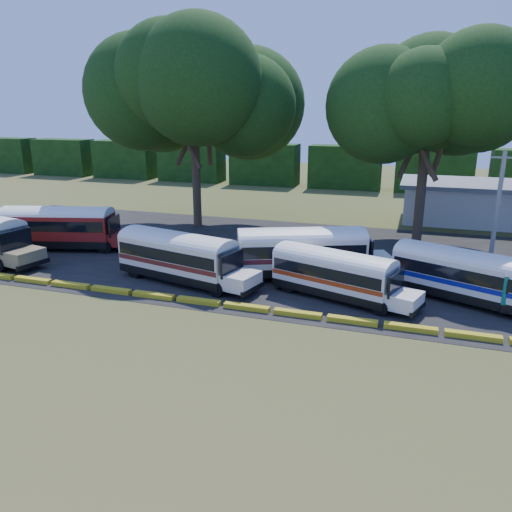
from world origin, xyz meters
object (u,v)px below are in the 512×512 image
(tree_west, at_px, (193,89))
(bus_red, at_px, (61,225))
(bus_white_red, at_px, (336,272))
(bus_cream_west, at_px, (180,254))

(tree_west, bearing_deg, bus_red, -121.78)
(bus_red, relative_size, tree_west, 0.61)
(bus_red, distance_m, bus_white_red, 23.33)
(bus_white_red, height_order, tree_west, tree_west)
(bus_red, bearing_deg, bus_white_red, -24.76)
(bus_red, distance_m, tree_west, 16.98)
(bus_red, height_order, bus_white_red, bus_red)
(bus_red, distance_m, bus_cream_west, 13.40)
(bus_white_red, xyz_separation_m, tree_west, (-16.06, 15.20, 11.08))
(bus_cream_west, distance_m, bus_white_red, 10.27)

